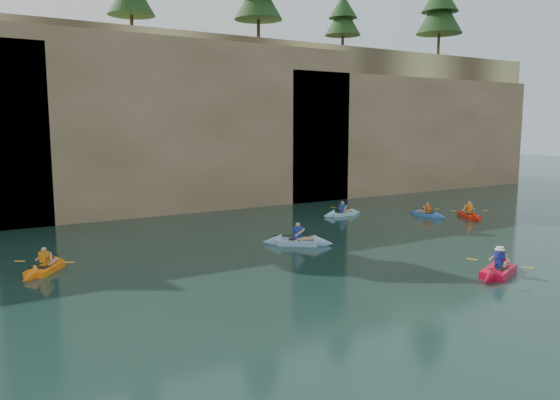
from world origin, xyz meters
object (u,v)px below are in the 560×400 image
kayaker_orange (45,268)px  kayaker_red_far (469,215)px  kayaker_ltblue_near (298,242)px  main_kayaker (499,270)px

kayaker_orange → kayaker_red_far: (24.21, -0.34, 0.00)m
kayaker_orange → kayaker_red_far: size_ratio=0.92×
kayaker_orange → kayaker_ltblue_near: (11.01, -1.20, 0.01)m
main_kayaker → kayaker_orange: main_kayaker is taller
main_kayaker → kayaker_orange: 17.49m
kayaker_red_far → kayaker_orange: bearing=119.3°
kayaker_red_far → kayaker_ltblue_near: bearing=123.8°
kayaker_ltblue_near → kayaker_red_far: (13.20, 0.86, -0.01)m
main_kayaker → kayaker_red_far: bearing=22.7°
main_kayaker → kayaker_orange: size_ratio=1.21×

